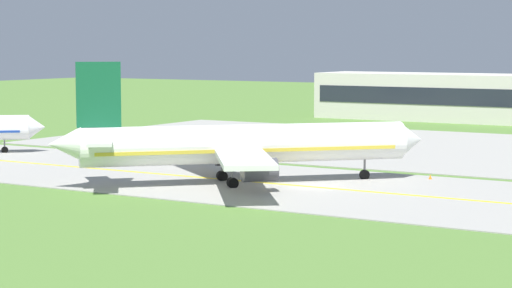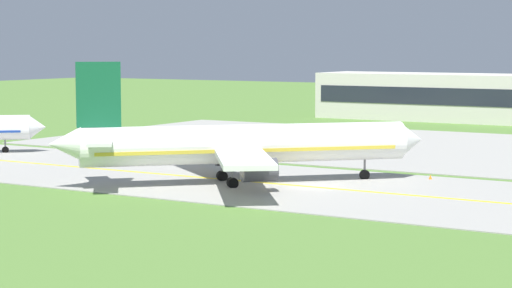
# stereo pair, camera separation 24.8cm
# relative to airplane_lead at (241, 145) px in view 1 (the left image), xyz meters

# --- Properties ---
(ground_plane) EXTENTS (500.00, 500.00, 0.00)m
(ground_plane) POSITION_rel_airplane_lead_xyz_m (7.45, 1.51, -4.13)
(ground_plane) COLOR #517A33
(taxiway_strip) EXTENTS (240.00, 28.00, 0.10)m
(taxiway_strip) POSITION_rel_airplane_lead_xyz_m (7.45, 1.51, -4.08)
(taxiway_strip) COLOR #9E9B93
(taxiway_strip) RESTS_ON ground
(taxiway_centreline) EXTENTS (220.00, 0.60, 0.01)m
(taxiway_centreline) POSITION_rel_airplane_lead_xyz_m (7.45, 1.51, -4.03)
(taxiway_centreline) COLOR yellow
(taxiway_centreline) RESTS_ON taxiway_strip
(airplane_lead) EXTENTS (31.28, 31.18, 12.70)m
(airplane_lead) POSITION_rel_airplane_lead_xyz_m (0.00, 0.00, 0.00)
(airplane_lead) COLOR white
(airplane_lead) RESTS_ON ground
(service_truck_baggage) EXTENTS (5.33, 5.98, 2.65)m
(service_truck_baggage) POSITION_rel_airplane_lead_xyz_m (-18.92, 30.33, -2.60)
(service_truck_baggage) COLOR yellow
(service_truck_baggage) RESTS_ON ground
(service_truck_catering) EXTENTS (6.16, 4.96, 2.65)m
(service_truck_catering) POSITION_rel_airplane_lead_xyz_m (-10.55, 43.06, -2.60)
(service_truck_catering) COLOR yellow
(service_truck_catering) RESTS_ON ground
(terminal_building) EXTENTS (65.55, 14.00, 10.13)m
(terminal_building) POSITION_rel_airplane_lead_xyz_m (-4.28, 93.77, 0.35)
(terminal_building) COLOR beige
(terminal_building) RESTS_ON ground
(traffic_cone_near_edge) EXTENTS (0.44, 0.44, 0.60)m
(traffic_cone_near_edge) POSITION_rel_airplane_lead_xyz_m (-8.52, 13.30, -3.83)
(traffic_cone_near_edge) COLOR orange
(traffic_cone_near_edge) RESTS_ON ground
(traffic_cone_mid_edge) EXTENTS (0.44, 0.44, 0.60)m
(traffic_cone_mid_edge) POSITION_rel_airplane_lead_xyz_m (15.63, 13.00, -3.83)
(traffic_cone_mid_edge) COLOR orange
(traffic_cone_mid_edge) RESTS_ON ground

